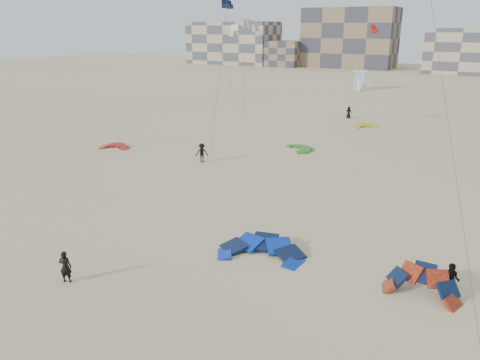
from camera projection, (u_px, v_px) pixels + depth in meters
The scene contains 17 objects.
ground at pixel (158, 272), 24.89m from camera, with size 320.00×320.00×0.00m, color beige.
kite_ground_blue at pixel (261, 255), 26.67m from camera, with size 4.95×5.05×1.30m, color #1126D6, non-canonical shape.
kite_ground_orange at pixel (420, 295), 22.73m from camera, with size 3.47×2.81×2.17m, color red, non-canonical shape.
kite_ground_red at pixel (115, 148), 50.28m from camera, with size 2.95×3.10×0.66m, color red, non-canonical shape.
kite_ground_green at pixel (299, 149), 49.65m from camera, with size 3.33×3.53×0.43m, color #34961C, non-canonical shape.
kite_ground_yellow at pixel (366, 127), 60.61m from camera, with size 3.00×3.12×0.69m, color orange, non-canonical shape.
kitesurfer_main at pixel (65, 267), 23.65m from camera, with size 0.63×0.41×1.72m, color black.
kitesurfer_b at pixel (451, 280), 22.53m from camera, with size 0.80×0.62×1.64m, color black.
kitesurfer_c at pixel (202, 153), 44.84m from camera, with size 1.18×0.68×1.82m, color black.
kitesurfer_e at pixel (349, 112), 66.43m from camera, with size 0.81×0.53×1.66m, color black.
kite_fly_grey at pixel (245, 30), 52.29m from camera, with size 4.81×4.81×12.25m.
kite_fly_navy at pixel (227, 4), 68.73m from camera, with size 4.14×4.31×15.71m.
kite_fly_red at pixel (374, 29), 78.03m from camera, with size 3.95×6.64×12.35m.
lifeguard_tower_far at pixel (360, 80), 96.45m from camera, with size 3.17×5.49×3.83m.
condo_west_a at pixel (234, 43), 162.95m from camera, with size 30.00×15.00×14.00m, color tan.
condo_west_b at pixel (350, 38), 147.15m from camera, with size 28.00×14.00×18.00m, color #856A50.
condo_fill_left at pixel (283, 54), 152.98m from camera, with size 12.00×10.00×8.00m, color #856A50.
Camera 1 is at (14.59, -17.19, 12.42)m, focal length 35.00 mm.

